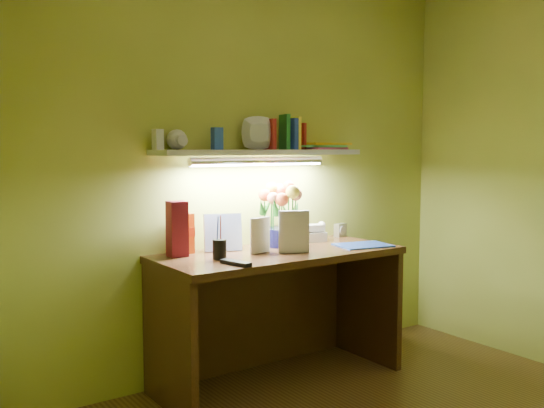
{
  "coord_description": "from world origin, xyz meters",
  "views": [
    {
      "loc": [
        -1.95,
        -1.52,
        1.33
      ],
      "look_at": [
        0.06,
        1.35,
        1.0
      ],
      "focal_mm": 40.0,
      "sensor_mm": 36.0,
      "label": 1
    }
  ],
  "objects_px": {
    "whisky_bottle": "(185,228)",
    "desk_clock": "(340,230)",
    "telephone": "(308,232)",
    "flower_bouquet": "(281,214)",
    "desk": "(279,317)"
  },
  "relations": [
    {
      "from": "desk",
      "to": "whisky_bottle",
      "type": "bearing_deg",
      "value": 152.58
    },
    {
      "from": "desk",
      "to": "flower_bouquet",
      "type": "relative_size",
      "value": 3.75
    },
    {
      "from": "telephone",
      "to": "whisky_bottle",
      "type": "relative_size",
      "value": 0.71
    },
    {
      "from": "flower_bouquet",
      "to": "desk_clock",
      "type": "xyz_separation_m",
      "value": [
        0.53,
        0.08,
        -0.14
      ]
    },
    {
      "from": "telephone",
      "to": "whisky_bottle",
      "type": "bearing_deg",
      "value": -168.52
    },
    {
      "from": "telephone",
      "to": "desk_clock",
      "type": "height_order",
      "value": "telephone"
    },
    {
      "from": "whisky_bottle",
      "to": "flower_bouquet",
      "type": "bearing_deg",
      "value": -9.23
    },
    {
      "from": "whisky_bottle",
      "to": "desk",
      "type": "bearing_deg",
      "value": -27.42
    },
    {
      "from": "whisky_bottle",
      "to": "desk_clock",
      "type": "bearing_deg",
      "value": -0.87
    },
    {
      "from": "flower_bouquet",
      "to": "desk",
      "type": "bearing_deg",
      "value": -128.26
    },
    {
      "from": "desk_clock",
      "to": "whisky_bottle",
      "type": "relative_size",
      "value": 0.31
    },
    {
      "from": "desk",
      "to": "desk_clock",
      "type": "distance_m",
      "value": 0.8
    },
    {
      "from": "desk",
      "to": "flower_bouquet",
      "type": "bearing_deg",
      "value": 51.74
    },
    {
      "from": "desk_clock",
      "to": "telephone",
      "type": "bearing_deg",
      "value": 172.73
    },
    {
      "from": "flower_bouquet",
      "to": "desk_clock",
      "type": "distance_m",
      "value": 0.56
    }
  ]
}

